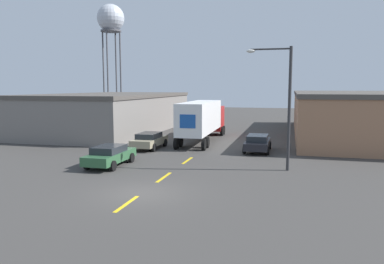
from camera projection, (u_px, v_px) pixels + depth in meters
ground_plane at (142, 193)px, 19.01m from camera, size 160.00×160.00×0.00m
road_centerline at (164, 177)px, 22.31m from camera, size 0.20×13.06×0.01m
warehouse_left at (112, 112)px, 45.81m from camera, size 12.56×24.30×4.54m
warehouse_right at (354, 114)px, 41.05m from camera, size 12.62×28.45×4.80m
semi_truck at (203, 118)px, 36.94m from camera, size 2.99×12.87×3.94m
parked_car_left_far at (149, 140)px, 32.59m from camera, size 2.08×4.65×1.40m
parked_car_right_mid at (258, 143)px, 31.09m from camera, size 2.08×4.65×1.40m
parked_car_left_near at (110, 155)px, 25.46m from camera, size 2.08×4.65×1.40m
water_tower at (111, 21)px, 69.06m from camera, size 5.02×5.02×20.48m
street_lamp at (284, 99)px, 23.68m from camera, size 2.88×0.32×7.88m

